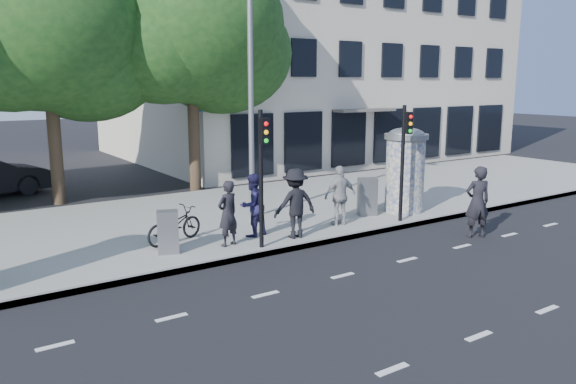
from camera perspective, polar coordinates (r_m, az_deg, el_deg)
ground at (r=11.58m, az=10.04°, el=-10.32°), size 120.00×120.00×0.00m
sidewalk at (r=17.47m, az=-7.23°, el=-2.61°), size 40.00×8.00×0.15m
curb at (r=14.17m, az=0.02°, el=-5.79°), size 40.00×0.10×0.16m
lane_dash_near at (r=10.25m, az=18.81°, el=-13.69°), size 32.00×0.12×0.01m
lane_dash_far at (r=12.56m, az=5.57°, el=-8.46°), size 32.00×0.12×0.01m
ad_column_right at (r=17.99m, az=11.81°, el=2.40°), size 1.36×1.36×2.65m
traffic_pole_near at (r=13.58m, az=-2.65°, el=2.78°), size 0.22×0.31×3.40m
traffic_pole_far at (r=16.56m, az=11.72°, el=4.08°), size 0.22×0.31×3.40m
street_lamp at (r=16.60m, az=-3.72°, el=13.17°), size 0.25×0.93×8.00m
tree_near_left at (r=20.88m, az=-23.42°, el=15.38°), size 6.80×6.80×8.97m
tree_center at (r=22.05m, az=-9.88°, el=16.49°), size 7.00×7.00×9.30m
building at (r=33.95m, az=1.39°, el=14.19°), size 20.30×15.85×12.00m
ped_b at (r=14.06m, az=-6.14°, el=-2.17°), size 0.69×0.54×1.66m
ped_c at (r=14.89m, az=-3.62°, el=-1.34°), size 0.94×0.81×1.68m
ped_d at (r=14.70m, az=0.73°, el=-1.15°), size 1.25×0.80×1.85m
ped_e at (r=16.07m, az=5.33°, el=-0.36°), size 1.07×0.68×1.72m
man_road at (r=16.11m, az=18.69°, el=-0.96°), size 0.85×0.71×1.97m
bicycle at (r=14.64m, az=-11.49°, el=-3.31°), size 1.11×1.83×0.91m
cabinet_left at (r=13.76m, az=-12.10°, el=-4.00°), size 0.59×0.52×1.04m
cabinet_right at (r=17.44m, az=8.06°, el=-0.46°), size 0.67×0.59×1.15m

